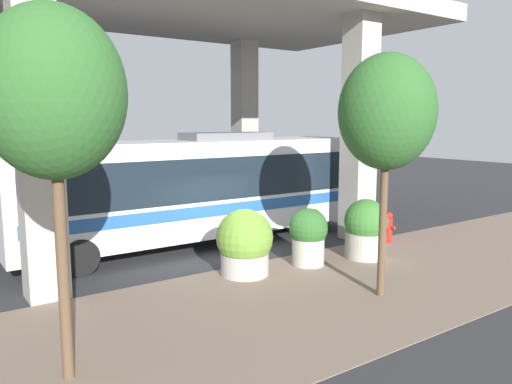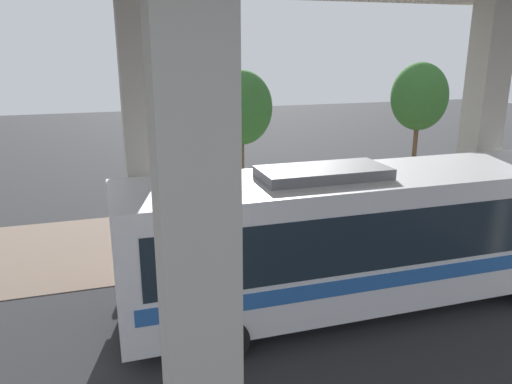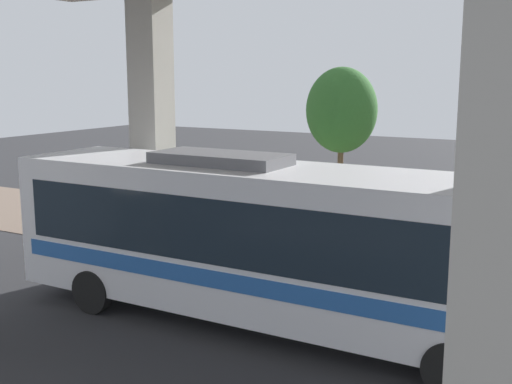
{
  "view_description": "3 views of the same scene",
  "coord_description": "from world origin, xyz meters",
  "px_view_note": "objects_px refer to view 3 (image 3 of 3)",
  "views": [
    {
      "loc": [
        -11.44,
        7.52,
        4.08
      ],
      "look_at": [
        1.07,
        -1.24,
        1.89
      ],
      "focal_mm": 35.0,
      "sensor_mm": 36.0,
      "label": 1
    },
    {
      "loc": [
        13.0,
        -6.08,
        6.3
      ],
      "look_at": [
        -0.45,
        -1.87,
        2.2
      ],
      "focal_mm": 35.0,
      "sensor_mm": 36.0,
      "label": 2
    },
    {
      "loc": [
        14.48,
        6.05,
        5.33
      ],
      "look_at": [
        1.43,
        -1.31,
        2.59
      ],
      "focal_mm": 45.0,
      "sensor_mm": 36.0,
      "label": 3
    }
  ],
  "objects_px": {
    "fire_hydrant": "(169,236)",
    "planter_back": "(240,227)",
    "planter_front": "(291,238)",
    "bus": "(268,236)",
    "planter_middle": "(355,250)",
    "street_tree_far": "(342,111)"
  },
  "relations": [
    {
      "from": "planter_middle",
      "to": "street_tree_far",
      "type": "relative_size",
      "value": 0.32
    },
    {
      "from": "street_tree_far",
      "to": "planter_middle",
      "type": "bearing_deg",
      "value": 28.77
    },
    {
      "from": "bus",
      "to": "street_tree_far",
      "type": "height_order",
      "value": "street_tree_far"
    },
    {
      "from": "bus",
      "to": "fire_hydrant",
      "type": "bearing_deg",
      "value": -123.82
    },
    {
      "from": "fire_hydrant",
      "to": "street_tree_far",
      "type": "distance_m",
      "value": 6.47
    },
    {
      "from": "fire_hydrant",
      "to": "planter_back",
      "type": "height_order",
      "value": "planter_back"
    },
    {
      "from": "bus",
      "to": "planter_back",
      "type": "xyz_separation_m",
      "value": [
        -4.38,
        -3.33,
        -1.11
      ]
    },
    {
      "from": "planter_middle",
      "to": "fire_hydrant",
      "type": "bearing_deg",
      "value": -88.65
    },
    {
      "from": "planter_front",
      "to": "planter_middle",
      "type": "xyz_separation_m",
      "value": [
        0.27,
        1.98,
        0.0
      ]
    },
    {
      "from": "planter_front",
      "to": "planter_back",
      "type": "xyz_separation_m",
      "value": [
        -0.4,
        -1.9,
        0.02
      ]
    },
    {
      "from": "bus",
      "to": "planter_back",
      "type": "relative_size",
      "value": 6.65
    },
    {
      "from": "bus",
      "to": "fire_hydrant",
      "type": "xyz_separation_m",
      "value": [
        -3.57,
        -5.33,
        -1.46
      ]
    },
    {
      "from": "bus",
      "to": "planter_middle",
      "type": "bearing_deg",
      "value": 171.44
    },
    {
      "from": "planter_front",
      "to": "street_tree_far",
      "type": "distance_m",
      "value": 4.45
    },
    {
      "from": "bus",
      "to": "planter_front",
      "type": "distance_m",
      "value": 4.37
    },
    {
      "from": "planter_front",
      "to": "street_tree_far",
      "type": "height_order",
      "value": "street_tree_far"
    },
    {
      "from": "fire_hydrant",
      "to": "street_tree_far",
      "type": "xyz_separation_m",
      "value": [
        -3.29,
        4.16,
        3.72
      ]
    },
    {
      "from": "bus",
      "to": "planter_middle",
      "type": "xyz_separation_m",
      "value": [
        -3.71,
        0.56,
        -1.13
      ]
    },
    {
      "from": "fire_hydrant",
      "to": "planter_back",
      "type": "distance_m",
      "value": 2.19
    },
    {
      "from": "planter_middle",
      "to": "street_tree_far",
      "type": "xyz_separation_m",
      "value": [
        -3.15,
        -1.73,
        3.39
      ]
    },
    {
      "from": "planter_back",
      "to": "street_tree_far",
      "type": "xyz_separation_m",
      "value": [
        -2.47,
        2.16,
        3.37
      ]
    },
    {
      "from": "planter_front",
      "to": "street_tree_far",
      "type": "xyz_separation_m",
      "value": [
        -2.88,
        0.25,
        3.39
      ]
    }
  ]
}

